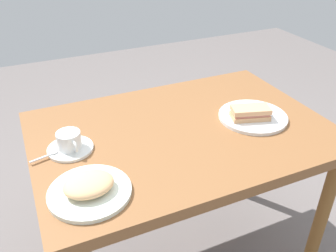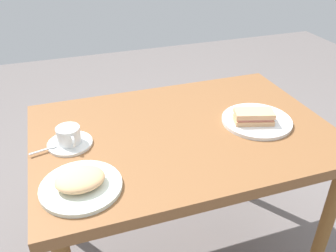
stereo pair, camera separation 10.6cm
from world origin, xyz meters
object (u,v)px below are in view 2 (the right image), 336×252
Objects in this scene: side_plate at (81,187)px; sandwich_plate at (257,121)px; sandwich_front at (254,117)px; spoon at (48,148)px; dining_table at (182,148)px; coffee_saucer at (70,143)px; coffee_cup at (69,135)px.

sandwich_plate is at bearing 13.95° from side_plate.
sandwich_front is 0.70m from side_plate.
spoon reaches higher than side_plate.
sandwich_plate is at bearing 28.62° from sandwich_front.
dining_table is 0.31m from sandwich_plate.
sandwich_front reaches higher than side_plate.
dining_table is 0.43m from coffee_saucer.
sandwich_plate is 2.78× the size of spoon.
coffee_saucer is at bearing 102.16° from coffee_cup.
sandwich_plate is 0.72m from coffee_cup.
side_plate reaches higher than dining_table.
spoon is at bearing 175.86° from sandwich_plate.
sandwich_plate is at bearing -8.26° from dining_table.
sandwich_plate is at bearing -6.08° from coffee_saucer.
dining_table is 0.44m from coffee_cup.
dining_table is 4.56× the size of side_plate.
coffee_cup is at bearing 91.91° from side_plate.
side_plate is at bearing -88.09° from coffee_cup.
dining_table is 4.12× the size of sandwich_plate.
side_plate is (-0.41, -0.22, 0.09)m from dining_table.
sandwich_plate is at bearing -5.95° from coffee_cup.
coffee_cup is at bearing 172.66° from sandwich_front.
spoon is (-0.07, -0.02, -0.03)m from coffee_cup.
sandwich_front is at bearing -7.34° from coffee_cup.
spoon is at bearing -167.07° from coffee_cup.
side_plate is (0.01, -0.25, 0.00)m from coffee_saucer.
coffee_cup reaches higher than coffee_saucer.
dining_table is at bearing -4.53° from coffee_saucer.
sandwich_plate is at bearing -4.14° from spoon.
coffee_saucer is (-0.71, 0.08, -0.00)m from sandwich_plate.
spoon is 0.25m from side_plate.
coffee_saucer is at bearing 14.19° from spoon.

